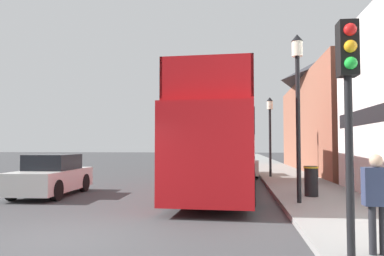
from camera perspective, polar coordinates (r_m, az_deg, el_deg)
ground_plane at (r=28.24m, az=0.09°, el=-6.39°), size 144.00×144.00×0.00m
sidewalk at (r=25.19m, az=13.32°, el=-6.60°), size 3.04×108.00×0.14m
brick_terrace_rear at (r=27.76m, az=22.15°, el=2.66°), size 6.00×17.92×8.63m
tour_bus at (r=14.65m, az=4.70°, el=-2.41°), size 2.92×11.06×4.14m
parked_car_ahead_of_bus at (r=22.22m, az=7.32°, el=-5.45°), size 1.95×4.44×1.58m
parked_car_far_side at (r=14.66m, az=-20.59°, el=-6.89°), size 1.88×4.16×1.49m
pedestrian_nearest at (r=6.51m, az=26.35°, el=-8.98°), size 0.40×0.22×1.54m
traffic_signal at (r=6.22m, az=22.73°, el=6.36°), size 0.28×0.42×3.58m
lamp_post_nearest at (r=11.60m, az=15.81°, el=6.09°), size 0.35×0.35×5.00m
lamp_post_second at (r=20.83m, az=11.79°, el=1.03°), size 0.35×0.35×4.32m
litter_bin at (r=13.07m, az=17.71°, el=-7.60°), size 0.48×0.48×0.99m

